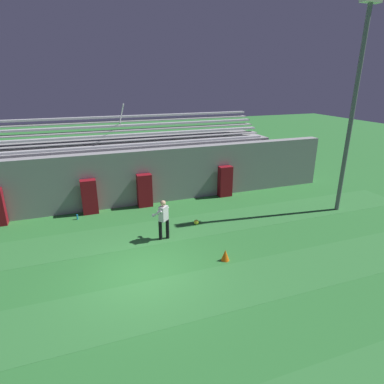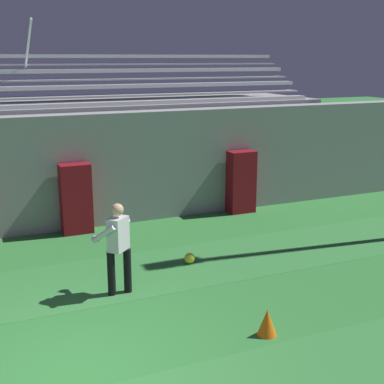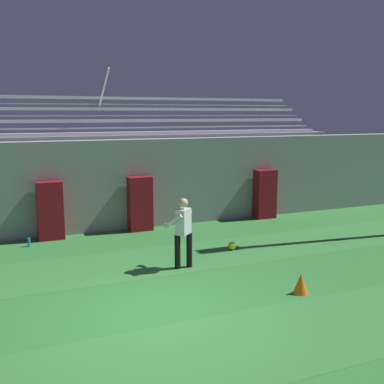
# 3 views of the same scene
# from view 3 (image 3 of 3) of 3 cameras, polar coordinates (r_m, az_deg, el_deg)

# --- Properties ---
(ground_plane) EXTENTS (80.00, 80.00, 0.00)m
(ground_plane) POSITION_cam_3_polar(r_m,az_deg,el_deg) (8.43, -4.13, -15.32)
(ground_plane) COLOR #2D7533
(turf_stripe_mid) EXTENTS (28.00, 2.23, 0.01)m
(turf_stripe_mid) POSITION_cam_3_polar(r_m,az_deg,el_deg) (7.15, -0.03, -20.19)
(turf_stripe_mid) COLOR #337A38
(turf_stripe_mid) RESTS_ON ground
(turf_stripe_far) EXTENTS (28.00, 2.23, 0.01)m
(turf_stripe_far) POSITION_cam_3_polar(r_m,az_deg,el_deg) (11.05, -8.95, -9.14)
(turf_stripe_far) COLOR #337A38
(turf_stripe_far) RESTS_ON ground
(back_wall) EXTENTS (24.00, 0.60, 2.80)m
(back_wall) POSITION_cam_3_polar(r_m,az_deg,el_deg) (14.13, -12.48, 0.76)
(back_wall) COLOR gray
(back_wall) RESTS_ON ground
(padding_pillar_gate_left) EXTENTS (0.72, 0.44, 1.69)m
(padding_pillar_gate_left) POSITION_cam_3_polar(r_m,az_deg,el_deg) (13.53, -17.56, -2.27)
(padding_pillar_gate_left) COLOR maroon
(padding_pillar_gate_left) RESTS_ON ground
(padding_pillar_gate_right) EXTENTS (0.72, 0.44, 1.69)m
(padding_pillar_gate_right) POSITION_cam_3_polar(r_m,az_deg,el_deg) (13.98, -6.60, -1.48)
(padding_pillar_gate_right) COLOR maroon
(padding_pillar_gate_right) RESTS_ON ground
(padding_pillar_far_right) EXTENTS (0.72, 0.44, 1.69)m
(padding_pillar_far_right) POSITION_cam_3_polar(r_m,az_deg,el_deg) (15.76, 9.24, -0.25)
(padding_pillar_far_right) COLOR maroon
(padding_pillar_far_right) RESTS_ON ground
(bleacher_stand) EXTENTS (18.00, 3.35, 5.03)m
(bleacher_stand) POSITION_cam_3_polar(r_m,az_deg,el_deg) (16.06, -13.72, 2.15)
(bleacher_stand) COLOR gray
(bleacher_stand) RESTS_ON ground
(goalkeeper) EXTENTS (0.74, 0.74, 1.67)m
(goalkeeper) POSITION_cam_3_polar(r_m,az_deg,el_deg) (10.49, -1.19, -4.64)
(goalkeeper) COLOR black
(goalkeeper) RESTS_ON ground
(soccer_ball) EXTENTS (0.22, 0.22, 0.22)m
(soccer_ball) POSITION_cam_3_polar(r_m,az_deg,el_deg) (12.12, 5.10, -6.81)
(soccer_ball) COLOR yellow
(soccer_ball) RESTS_ON ground
(traffic_cone) EXTENTS (0.30, 0.30, 0.42)m
(traffic_cone) POSITION_cam_3_polar(r_m,az_deg,el_deg) (9.50, 13.64, -11.21)
(traffic_cone) COLOR orange
(traffic_cone) RESTS_ON ground
(water_bottle) EXTENTS (0.07, 0.07, 0.24)m
(water_bottle) POSITION_cam_3_polar(r_m,az_deg,el_deg) (13.13, -19.99, -6.02)
(water_bottle) COLOR #1E8CD8
(water_bottle) RESTS_ON ground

